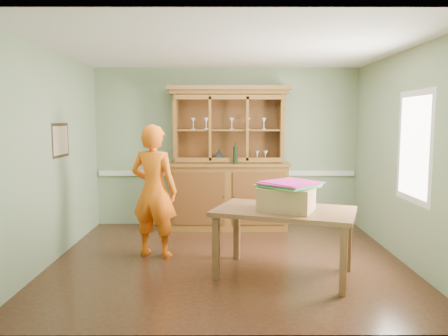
{
  "coord_description": "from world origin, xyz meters",
  "views": [
    {
      "loc": [
        -0.07,
        -5.53,
        1.82
      ],
      "look_at": [
        -0.05,
        0.4,
        1.17
      ],
      "focal_mm": 35.0,
      "sensor_mm": 36.0,
      "label": 1
    }
  ],
  "objects_px": {
    "cardboard_box": "(287,199)",
    "person": "(154,191)",
    "china_hutch": "(228,179)",
    "dining_table": "(284,217)"
  },
  "relations": [
    {
      "from": "china_hutch",
      "to": "dining_table",
      "type": "bearing_deg",
      "value": -74.67
    },
    {
      "from": "cardboard_box",
      "to": "person",
      "type": "distance_m",
      "value": 1.84
    },
    {
      "from": "china_hutch",
      "to": "cardboard_box",
      "type": "distance_m",
      "value": 2.44
    },
    {
      "from": "dining_table",
      "to": "person",
      "type": "xyz_separation_m",
      "value": [
        -1.63,
        0.74,
        0.19
      ]
    },
    {
      "from": "dining_table",
      "to": "person",
      "type": "height_order",
      "value": "person"
    },
    {
      "from": "china_hutch",
      "to": "dining_table",
      "type": "xyz_separation_m",
      "value": [
        0.62,
        -2.27,
        -0.13
      ]
    },
    {
      "from": "china_hutch",
      "to": "dining_table",
      "type": "height_order",
      "value": "china_hutch"
    },
    {
      "from": "cardboard_box",
      "to": "person",
      "type": "relative_size",
      "value": 0.33
    },
    {
      "from": "china_hutch",
      "to": "person",
      "type": "bearing_deg",
      "value": -123.48
    },
    {
      "from": "dining_table",
      "to": "person",
      "type": "distance_m",
      "value": 1.8
    }
  ]
}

